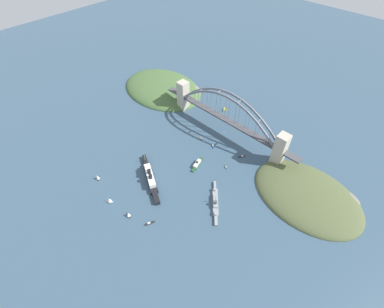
{
  "coord_description": "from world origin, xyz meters",
  "views": [
    {
      "loc": [
        -184.1,
        273.03,
        293.65
      ],
      "look_at": [
        0.0,
        78.73,
        8.0
      ],
      "focal_mm": 24.74,
      "sensor_mm": 36.0,
      "label": 1
    }
  ],
  "objects_px": {
    "small_boat_5": "(226,167)",
    "naval_cruiser": "(215,202)",
    "small_boat_2": "(98,177)",
    "small_boat_3": "(128,214)",
    "ocean_liner": "(150,177)",
    "seaplane_taxiing_near_bridge": "(225,110)",
    "small_boat_4": "(109,200)",
    "small_boat_1": "(242,156)",
    "small_boat_7": "(150,223)",
    "harbor_ferry_steamer": "(197,164)",
    "small_boat_0": "(213,146)",
    "small_boat_6": "(200,137)",
    "harbor_arch_bridge": "(226,119)"
  },
  "relations": [
    {
      "from": "harbor_arch_bridge",
      "to": "small_boat_2",
      "type": "distance_m",
      "value": 210.72
    },
    {
      "from": "naval_cruiser",
      "to": "small_boat_1",
      "type": "relative_size",
      "value": 4.77
    },
    {
      "from": "harbor_ferry_steamer",
      "to": "small_boat_7",
      "type": "bearing_deg",
      "value": 101.25
    },
    {
      "from": "naval_cruiser",
      "to": "ocean_liner",
      "type": "bearing_deg",
      "value": 19.66
    },
    {
      "from": "small_boat_0",
      "to": "small_boat_7",
      "type": "xyz_separation_m",
      "value": [
        -30.64,
        154.97,
        -0.04
      ]
    },
    {
      "from": "small_boat_0",
      "to": "small_boat_5",
      "type": "bearing_deg",
      "value": 154.4
    },
    {
      "from": "harbor_arch_bridge",
      "to": "naval_cruiser",
      "type": "bearing_deg",
      "value": 123.57
    },
    {
      "from": "small_boat_4",
      "to": "harbor_arch_bridge",
      "type": "bearing_deg",
      "value": -96.51
    },
    {
      "from": "naval_cruiser",
      "to": "small_boat_2",
      "type": "height_order",
      "value": "naval_cruiser"
    },
    {
      "from": "naval_cruiser",
      "to": "small_boat_2",
      "type": "relative_size",
      "value": 5.12
    },
    {
      "from": "small_boat_2",
      "to": "small_boat_5",
      "type": "xyz_separation_m",
      "value": [
        -115.76,
        -139.74,
        -4.08
      ]
    },
    {
      "from": "seaplane_taxiing_near_bridge",
      "to": "small_boat_5",
      "type": "bearing_deg",
      "value": 129.34
    },
    {
      "from": "small_boat_1",
      "to": "small_boat_5",
      "type": "height_order",
      "value": "small_boat_1"
    },
    {
      "from": "harbor_arch_bridge",
      "to": "small_boat_2",
      "type": "xyz_separation_m",
      "value": [
        67.04,
        198.35,
        -23.8
      ]
    },
    {
      "from": "small_boat_1",
      "to": "small_boat_0",
      "type": "bearing_deg",
      "value": 15.75
    },
    {
      "from": "small_boat_5",
      "to": "naval_cruiser",
      "type": "bearing_deg",
      "value": 116.24
    },
    {
      "from": "ocean_liner",
      "to": "naval_cruiser",
      "type": "height_order",
      "value": "ocean_liner"
    },
    {
      "from": "small_boat_5",
      "to": "small_boat_7",
      "type": "distance_m",
      "value": 135.35
    },
    {
      "from": "small_boat_1",
      "to": "small_boat_2",
      "type": "height_order",
      "value": "small_boat_2"
    },
    {
      "from": "naval_cruiser",
      "to": "small_boat_1",
      "type": "height_order",
      "value": "naval_cruiser"
    },
    {
      "from": "harbor_arch_bridge",
      "to": "small_boat_6",
      "type": "bearing_deg",
      "value": 64.84
    },
    {
      "from": "naval_cruiser",
      "to": "small_boat_2",
      "type": "distance_m",
      "value": 165.92
    },
    {
      "from": "small_boat_1",
      "to": "small_boat_5",
      "type": "xyz_separation_m",
      "value": [
        4.36,
        33.15,
        -0.03
      ]
    },
    {
      "from": "ocean_liner",
      "to": "small_boat_2",
      "type": "relative_size",
      "value": 7.94
    },
    {
      "from": "harbor_ferry_steamer",
      "to": "small_boat_0",
      "type": "height_order",
      "value": "harbor_ferry_steamer"
    },
    {
      "from": "small_boat_4",
      "to": "naval_cruiser",
      "type": "bearing_deg",
      "value": -137.46
    },
    {
      "from": "ocean_liner",
      "to": "harbor_ferry_steamer",
      "type": "bearing_deg",
      "value": -114.4
    },
    {
      "from": "harbor_arch_bridge",
      "to": "naval_cruiser",
      "type": "relative_size",
      "value": 4.92
    },
    {
      "from": "seaplane_taxiing_near_bridge",
      "to": "small_boat_5",
      "type": "xyz_separation_m",
      "value": [
        -85.3,
        104.08,
        -1.31
      ]
    },
    {
      "from": "naval_cruiser",
      "to": "small_boat_0",
      "type": "bearing_deg",
      "value": -47.85
    },
    {
      "from": "small_boat_1",
      "to": "small_boat_7",
      "type": "relative_size",
      "value": 0.88
    },
    {
      "from": "small_boat_1",
      "to": "small_boat_2",
      "type": "relative_size",
      "value": 1.08
    },
    {
      "from": "small_boat_1",
      "to": "small_boat_4",
      "type": "relative_size",
      "value": 1.2
    },
    {
      "from": "naval_cruiser",
      "to": "seaplane_taxiing_near_bridge",
      "type": "bearing_deg",
      "value": -54.89
    },
    {
      "from": "harbor_ferry_steamer",
      "to": "small_boat_7",
      "type": "xyz_separation_m",
      "value": [
        -21.74,
        109.32,
        -1.56
      ]
    },
    {
      "from": "small_boat_0",
      "to": "small_boat_6",
      "type": "relative_size",
      "value": 1.11
    },
    {
      "from": "small_boat_5",
      "to": "small_boat_1",
      "type": "bearing_deg",
      "value": -97.5
    },
    {
      "from": "small_boat_5",
      "to": "small_boat_0",
      "type": "bearing_deg",
      "value": -25.6
    },
    {
      "from": "small_boat_3",
      "to": "small_boat_4",
      "type": "xyz_separation_m",
      "value": [
        34.71,
        3.97,
        0.06
      ]
    },
    {
      "from": "naval_cruiser",
      "to": "small_boat_6",
      "type": "relative_size",
      "value": 6.52
    },
    {
      "from": "small_boat_2",
      "to": "small_boat_5",
      "type": "distance_m",
      "value": 181.51
    },
    {
      "from": "ocean_liner",
      "to": "small_boat_7",
      "type": "bearing_deg",
      "value": 138.58
    },
    {
      "from": "small_boat_2",
      "to": "small_boat_4",
      "type": "height_order",
      "value": "small_boat_2"
    },
    {
      "from": "small_boat_3",
      "to": "ocean_liner",
      "type": "bearing_deg",
      "value": -66.54
    },
    {
      "from": "naval_cruiser",
      "to": "seaplane_taxiing_near_bridge",
      "type": "height_order",
      "value": "naval_cruiser"
    },
    {
      "from": "small_boat_7",
      "to": "small_boat_5",
      "type": "bearing_deg",
      "value": -94.79
    },
    {
      "from": "small_boat_0",
      "to": "small_boat_6",
      "type": "height_order",
      "value": "small_boat_6"
    },
    {
      "from": "ocean_liner",
      "to": "small_boat_7",
      "type": "distance_m",
      "value": 68.09
    },
    {
      "from": "small_boat_1",
      "to": "small_boat_4",
      "type": "distance_m",
      "value": 198.82
    },
    {
      "from": "naval_cruiser",
      "to": "small_boat_4",
      "type": "relative_size",
      "value": 5.7
    }
  ]
}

